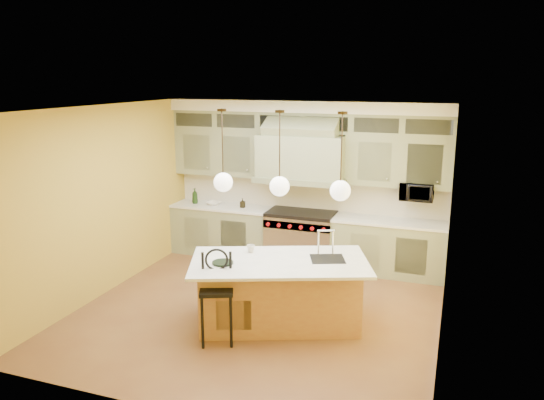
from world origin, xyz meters
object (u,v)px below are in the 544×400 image
at_px(range, 301,237).
at_px(kitchen_island, 280,291).
at_px(counter_stool, 217,291).
at_px(microwave, 417,191).

relative_size(range, kitchen_island, 0.46).
bearing_deg(counter_stool, kitchen_island, 27.68).
relative_size(counter_stool, microwave, 2.19).
distance_m(range, counter_stool, 3.13).
xyz_separation_m(range, kitchen_island, (0.41, -2.39, -0.01)).
distance_m(kitchen_island, microwave, 3.10).
xyz_separation_m(range, microwave, (1.95, 0.11, 0.96)).
height_order(kitchen_island, microwave, microwave).
height_order(range, kitchen_island, kitchen_island).
xyz_separation_m(counter_stool, microwave, (2.14, 3.22, 0.77)).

